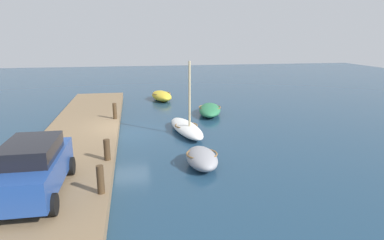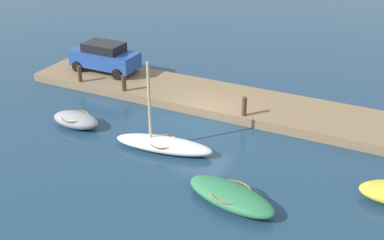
% 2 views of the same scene
% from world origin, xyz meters
% --- Properties ---
extents(ground_plane, '(84.00, 84.00, 0.00)m').
position_xyz_m(ground_plane, '(0.00, 0.00, 0.00)').
color(ground_plane, navy).
extents(dock_platform, '(22.59, 3.82, 0.45)m').
position_xyz_m(dock_platform, '(0.00, -2.25, 0.23)').
color(dock_platform, '#846B4C').
rests_on(dock_platform, ground_plane).
extents(rowboat_green, '(3.90, 2.27, 0.68)m').
position_xyz_m(rowboat_green, '(-3.72, 5.71, 0.35)').
color(rowboat_green, '#2D7A4C').
rests_on(rowboat_green, ground_plane).
extents(dinghy_grey, '(2.48, 1.34, 0.71)m').
position_xyz_m(dinghy_grey, '(5.31, 3.26, 0.37)').
color(dinghy_grey, '#939399').
rests_on(dinghy_grey, ground_plane).
extents(rowboat_white, '(4.61, 1.86, 4.06)m').
position_xyz_m(rowboat_white, '(0.40, 3.40, 0.33)').
color(rowboat_white, white).
rests_on(rowboat_white, ground_plane).
extents(rowboat_yellow, '(3.47, 2.00, 0.77)m').
position_xyz_m(rowboat_yellow, '(-9.47, 2.89, 0.40)').
color(rowboat_yellow, gold).
rests_on(rowboat_yellow, ground_plane).
extents(mooring_post_west, '(0.24, 0.24, 0.96)m').
position_xyz_m(mooring_post_west, '(-1.86, -0.59, 0.93)').
color(mooring_post_west, '#47331E').
rests_on(mooring_post_west, dock_platform).
extents(mooring_post_mid_west, '(0.25, 0.25, 0.86)m').
position_xyz_m(mooring_post_mid_west, '(5.07, -0.59, 0.89)').
color(mooring_post_mid_west, '#47331E').
rests_on(mooring_post_mid_west, dock_platform).
extents(mooring_post_mid_east, '(0.23, 0.23, 0.94)m').
position_xyz_m(mooring_post_mid_east, '(8.03, -0.59, 0.92)').
color(mooring_post_mid_east, '#47331E').
rests_on(mooring_post_mid_east, dock_platform).
extents(parked_car, '(4.10, 1.92, 1.75)m').
position_xyz_m(parked_car, '(7.73, -2.63, 1.36)').
color(parked_car, '#234793').
rests_on(parked_car, dock_platform).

